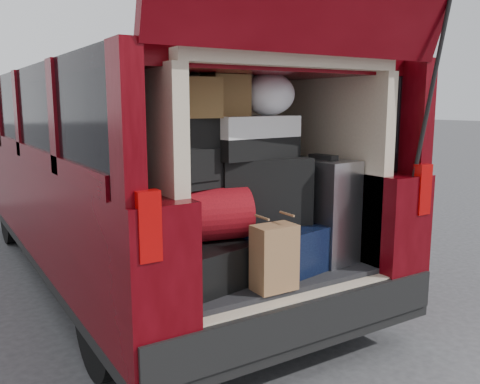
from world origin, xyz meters
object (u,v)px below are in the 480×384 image
(navy_hardshell, at_px, (268,246))
(backpack, at_px, (197,153))
(silver_roller, at_px, (322,210))
(red_duffel, at_px, (208,215))
(black_hardshell, at_px, (198,261))
(twotone_duffel, at_px, (251,137))
(kraft_bag, at_px, (274,258))
(black_soft_case, at_px, (260,190))

(navy_hardshell, bearing_deg, backpack, 164.74)
(silver_roller, xyz_separation_m, red_duffel, (-0.78, 0.04, 0.05))
(black_hardshell, distance_m, navy_hardshell, 0.46)
(twotone_duffel, bearing_deg, navy_hardshell, -46.32)
(kraft_bag, height_order, black_soft_case, black_soft_case)
(navy_hardshell, distance_m, black_soft_case, 0.33)
(silver_roller, bearing_deg, backpack, 168.45)
(red_duffel, xyz_separation_m, black_soft_case, (0.39, 0.07, 0.09))
(silver_roller, height_order, twotone_duffel, twotone_duffel)
(kraft_bag, bearing_deg, red_duffel, 124.55)
(twotone_duffel, bearing_deg, black_soft_case, -16.16)
(silver_roller, distance_m, backpack, 0.91)
(black_soft_case, distance_m, twotone_duffel, 0.32)
(kraft_bag, relative_size, backpack, 0.92)
(kraft_bag, xyz_separation_m, black_soft_case, (0.17, 0.39, 0.28))
(red_duffel, height_order, twotone_duffel, twotone_duffel)
(silver_roller, height_order, backpack, backpack)
(navy_hardshell, bearing_deg, black_hardshell, 167.20)
(navy_hardshell, height_order, red_duffel, red_duffel)
(backpack, bearing_deg, navy_hardshell, -13.42)
(black_hardshell, distance_m, kraft_bag, 0.44)
(navy_hardshell, height_order, kraft_bag, kraft_bag)
(black_hardshell, xyz_separation_m, kraft_bag, (0.27, -0.34, 0.06))
(black_hardshell, height_order, silver_roller, silver_roller)
(twotone_duffel, bearing_deg, silver_roller, -21.07)
(black_hardshell, bearing_deg, twotone_duffel, -3.96)
(red_duffel, height_order, black_soft_case, black_soft_case)
(silver_roller, bearing_deg, twotone_duffel, 159.89)
(silver_roller, relative_size, backpack, 1.67)
(black_hardshell, relative_size, twotone_duffel, 1.04)
(backpack, distance_m, twotone_duffel, 0.38)
(silver_roller, distance_m, kraft_bag, 0.65)
(black_hardshell, relative_size, black_soft_case, 1.02)
(twotone_duffel, bearing_deg, kraft_bag, -112.48)
(silver_roller, distance_m, red_duffel, 0.79)
(silver_roller, xyz_separation_m, kraft_bag, (-0.57, -0.28, -0.14))
(black_hardshell, height_order, kraft_bag, kraft_bag)
(black_soft_case, relative_size, backpack, 1.45)
(red_duffel, bearing_deg, navy_hardshell, 12.79)
(black_soft_case, bearing_deg, red_duffel, -158.59)
(silver_roller, bearing_deg, kraft_bag, -159.60)
(black_hardshell, height_order, black_soft_case, black_soft_case)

